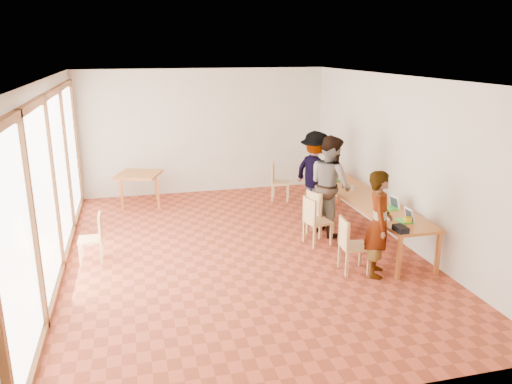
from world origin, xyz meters
TOP-DOWN VIEW (x-y plane):
  - ground at (0.00, 0.00)m, footprint 8.00×8.00m
  - wall_back at (0.00, 4.00)m, footprint 6.00×0.10m
  - wall_front at (0.00, -4.00)m, footprint 6.00×0.10m
  - wall_right at (3.00, 0.00)m, footprint 0.10×8.00m
  - window_wall at (-2.96, 0.00)m, footprint 0.10×8.00m
  - ceiling at (0.00, 0.00)m, footprint 6.00×8.00m
  - communal_table at (2.50, 0.29)m, footprint 0.80×4.00m
  - side_table at (-1.62, 3.20)m, footprint 0.90×0.90m
  - chair_near at (1.51, -1.22)m, footprint 0.45×0.45m
  - chair_mid at (1.38, 0.01)m, footprint 0.49×0.49m
  - chair_far at (1.61, 0.43)m, footprint 0.54×0.54m
  - chair_empty at (1.52, 2.85)m, footprint 0.53×0.53m
  - chair_spare at (-2.41, 0.21)m, footprint 0.39×0.39m
  - person_near at (1.91, -1.41)m, footprint 0.62×0.73m
  - person_mid at (1.90, 0.54)m, footprint 0.88×1.04m
  - person_far at (2.05, 1.75)m, footprint 1.04×1.31m
  - laptop_near at (2.52, -1.17)m, footprint 0.23×0.27m
  - laptop_mid at (2.63, -0.50)m, footprint 0.27×0.30m
  - laptop_far at (2.54, 1.54)m, footprint 0.24×0.26m
  - yellow_mug at (2.50, -1.25)m, footprint 0.14×0.14m
  - green_bottle at (2.47, -0.29)m, footprint 0.07×0.07m
  - clear_glass at (2.46, 0.76)m, footprint 0.07×0.07m
  - condiment_cup at (2.20, -1.14)m, footprint 0.08×0.08m
  - pink_phone at (2.54, 2.04)m, footprint 0.05×0.10m
  - black_pouch at (2.19, -1.57)m, footprint 0.16×0.26m

SIDE VIEW (x-z plane):
  - ground at x=0.00m, z-range 0.00..0.00m
  - chair_spare at x=-2.41m, z-range 0.29..0.73m
  - chair_empty at x=1.52m, z-range 0.31..0.78m
  - chair_far at x=1.61m, z-range 0.31..0.78m
  - chair_mid at x=1.38m, z-range 0.31..0.78m
  - chair_near at x=1.51m, z-range 0.31..0.79m
  - side_table at x=-1.62m, z-range 0.29..1.04m
  - communal_table at x=2.50m, z-range 0.33..1.08m
  - pink_phone at x=2.54m, z-range 0.75..0.76m
  - condiment_cup at x=2.20m, z-range 0.75..0.81m
  - clear_glass at x=2.46m, z-range 0.75..0.84m
  - black_pouch at x=2.19m, z-range 0.75..0.84m
  - yellow_mug at x=2.50m, z-range 0.75..0.85m
  - laptop_far at x=2.54m, z-range 0.71..0.90m
  - laptop_near at x=2.52m, z-range 0.70..0.92m
  - laptop_mid at x=2.63m, z-range 0.70..0.93m
  - person_near at x=1.91m, z-range 0.00..1.69m
  - green_bottle at x=2.47m, z-range 0.75..1.03m
  - person_far at x=2.05m, z-range 0.00..1.78m
  - person_mid at x=1.90m, z-range 0.00..1.90m
  - wall_back at x=0.00m, z-range 0.00..3.00m
  - wall_front at x=0.00m, z-range 0.00..3.00m
  - wall_right at x=3.00m, z-range 0.00..3.00m
  - window_wall at x=-2.96m, z-range 0.00..3.00m
  - ceiling at x=0.00m, z-range 3.00..3.04m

